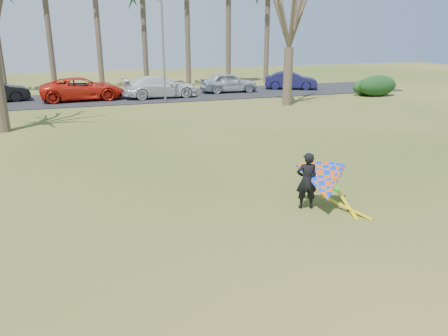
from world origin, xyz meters
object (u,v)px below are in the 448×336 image
object	(u,v)px
car_5	(291,80)
kite_flyer	(322,182)
car_2	(82,89)
car_3	(160,87)
car_4	(229,82)
streetlight	(165,40)
bare_tree_right	(291,8)

from	to	relation	value
car_5	kite_flyer	xyz separation A→B (m)	(-11.45, -24.92, 0.03)
car_2	kite_flyer	world-z (taller)	kite_flyer
car_3	car_4	bearing A→B (deg)	-81.42
kite_flyer	car_5	bearing A→B (deg)	65.33
streetlight	car_5	world-z (taller)	streetlight
bare_tree_right	car_4	bearing A→B (deg)	104.74
car_5	kite_flyer	bearing A→B (deg)	-179.84
car_2	car_5	distance (m)	17.84
car_3	kite_flyer	world-z (taller)	kite_flyer
car_5	streetlight	bearing A→B (deg)	130.90
car_2	car_4	distance (m)	11.90
bare_tree_right	car_2	xyz separation A→B (m)	(-13.80, 6.61, -5.66)
car_2	car_3	distance (m)	5.84
bare_tree_right	streetlight	bearing A→B (deg)	152.97
car_3	car_4	distance (m)	6.17
car_3	car_4	xyz separation A→B (m)	(6.06, 1.16, -0.02)
car_2	car_4	size ratio (longest dim) A/B	1.27
bare_tree_right	car_5	world-z (taller)	bare_tree_right
streetlight	car_3	bearing A→B (deg)	93.64
streetlight	car_3	size ratio (longest dim) A/B	1.39
bare_tree_right	streetlight	world-z (taller)	bare_tree_right
streetlight	car_5	bearing A→B (deg)	16.08
streetlight	car_5	xyz separation A→B (m)	(11.87, 3.42, -3.65)
bare_tree_right	kite_flyer	size ratio (longest dim) A/B	3.86
bare_tree_right	car_2	distance (m)	16.31
bare_tree_right	kite_flyer	world-z (taller)	bare_tree_right
streetlight	kite_flyer	world-z (taller)	streetlight
streetlight	car_2	size ratio (longest dim) A/B	1.32
car_3	car_4	world-z (taller)	car_3
car_3	kite_flyer	size ratio (longest dim) A/B	2.40
car_5	kite_flyer	world-z (taller)	kite_flyer
car_2	car_5	size ratio (longest dim) A/B	1.32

